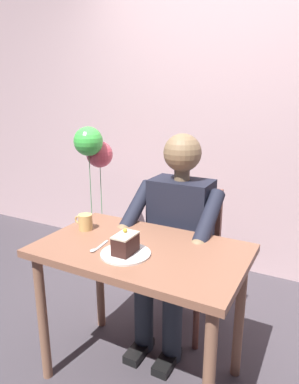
{
  "coord_description": "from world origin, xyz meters",
  "views": [
    {
      "loc": [
        -0.75,
        1.32,
        1.45
      ],
      "look_at": [
        0.01,
        -0.1,
        1.0
      ],
      "focal_mm": 32.17,
      "sensor_mm": 36.0,
      "label": 1
    }
  ],
  "objects_px": {
    "dining_table": "(141,268)",
    "coffee_cup": "(85,222)",
    "dessert_spoon": "(97,248)",
    "chair": "(186,250)",
    "cake_slice": "(125,243)",
    "seated_person": "(175,236)",
    "balloon_display": "(94,162)"
  },
  "relations": [
    {
      "from": "chair",
      "to": "balloon_display",
      "type": "distance_m",
      "value": 1.09
    },
    {
      "from": "coffee_cup",
      "to": "seated_person",
      "type": "bearing_deg",
      "value": -136.82
    },
    {
      "from": "chair",
      "to": "coffee_cup",
      "type": "relative_size",
      "value": 8.0
    },
    {
      "from": "balloon_display",
      "to": "chair",
      "type": "bearing_deg",
      "value": 161.93
    },
    {
      "from": "dining_table",
      "to": "seated_person",
      "type": "relative_size",
      "value": 0.8
    },
    {
      "from": "balloon_display",
      "to": "seated_person",
      "type": "bearing_deg",
      "value": 153.14
    },
    {
      "from": "balloon_display",
      "to": "coffee_cup",
      "type": "bearing_deg",
      "value": 124.1
    },
    {
      "from": "dining_table",
      "to": "seated_person",
      "type": "distance_m",
      "value": 0.41
    },
    {
      "from": "cake_slice",
      "to": "balloon_display",
      "type": "bearing_deg",
      "value": -47.17
    },
    {
      "from": "chair",
      "to": "dessert_spoon",
      "type": "relative_size",
      "value": 6.2
    },
    {
      "from": "chair",
      "to": "dessert_spoon",
      "type": "xyz_separation_m",
      "value": [
        0.18,
        0.7,
        0.27
      ]
    },
    {
      "from": "seated_person",
      "to": "balloon_display",
      "type": "height_order",
      "value": "seated_person"
    },
    {
      "from": "cake_slice",
      "to": "dessert_spoon",
      "type": "relative_size",
      "value": 0.87
    },
    {
      "from": "dining_table",
      "to": "chair",
      "type": "relative_size",
      "value": 1.13
    },
    {
      "from": "dining_table",
      "to": "dessert_spoon",
      "type": "height_order",
      "value": "dessert_spoon"
    },
    {
      "from": "seated_person",
      "to": "cake_slice",
      "type": "xyz_separation_m",
      "value": [
        0.02,
        0.52,
        0.15
      ]
    },
    {
      "from": "coffee_cup",
      "to": "dining_table",
      "type": "bearing_deg",
      "value": 171.42
    },
    {
      "from": "dining_table",
      "to": "coffee_cup",
      "type": "relative_size",
      "value": 9.01
    },
    {
      "from": "dining_table",
      "to": "cake_slice",
      "type": "xyz_separation_m",
      "value": [
        0.02,
        0.1,
        0.16
      ]
    },
    {
      "from": "dining_table",
      "to": "balloon_display",
      "type": "height_order",
      "value": "balloon_display"
    },
    {
      "from": "seated_person",
      "to": "cake_slice",
      "type": "bearing_deg",
      "value": 87.48
    },
    {
      "from": "dining_table",
      "to": "dessert_spoon",
      "type": "relative_size",
      "value": 6.98
    },
    {
      "from": "cake_slice",
      "to": "coffee_cup",
      "type": "relative_size",
      "value": 1.13
    },
    {
      "from": "cake_slice",
      "to": "coffee_cup",
      "type": "height_order",
      "value": "cake_slice"
    },
    {
      "from": "balloon_display",
      "to": "dining_table",
      "type": "bearing_deg",
      "value": 136.64
    },
    {
      "from": "dining_table",
      "to": "coffee_cup",
      "type": "height_order",
      "value": "coffee_cup"
    },
    {
      "from": "seated_person",
      "to": "balloon_display",
      "type": "xyz_separation_m",
      "value": [
        0.94,
        -0.48,
        0.28
      ]
    },
    {
      "from": "dessert_spoon",
      "to": "chair",
      "type": "bearing_deg",
      "value": -104.15
    },
    {
      "from": "dessert_spoon",
      "to": "cake_slice",
      "type": "bearing_deg",
      "value": -176.2
    },
    {
      "from": "dining_table",
      "to": "coffee_cup",
      "type": "distance_m",
      "value": 0.41
    },
    {
      "from": "cake_slice",
      "to": "dessert_spoon",
      "type": "distance_m",
      "value": 0.16
    },
    {
      "from": "chair",
      "to": "seated_person",
      "type": "height_order",
      "value": "seated_person"
    }
  ]
}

